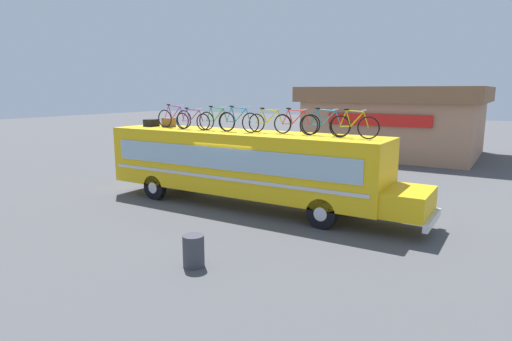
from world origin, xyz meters
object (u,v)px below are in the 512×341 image
(bus, at_px, (245,163))
(luggage_bag_2, at_px, (169,122))
(rooftop_bicycle_4, at_px, (238,121))
(rooftop_bicycle_7, at_px, (325,124))
(trash_bin, at_px, (194,251))
(rooftop_bicycle_5, at_px, (269,122))
(luggage_bag_1, at_px, (151,123))
(rooftop_bicycle_6, at_px, (295,123))
(rooftop_bicycle_2, at_px, (192,120))
(rooftop_bicycle_8, at_px, (354,126))
(rooftop_bicycle_1, at_px, (174,118))
(rooftop_bicycle_3, at_px, (217,120))

(bus, xyz_separation_m, luggage_bag_2, (-4.01, 0.26, 1.37))
(rooftop_bicycle_4, relative_size, rooftop_bicycle_7, 0.99)
(trash_bin, bearing_deg, rooftop_bicycle_7, 80.38)
(bus, xyz_separation_m, rooftop_bicycle_5, (0.94, 0.20, 1.56))
(bus, distance_m, rooftop_bicycle_4, 1.60)
(luggage_bag_1, distance_m, rooftop_bicycle_6, 6.86)
(luggage_bag_2, distance_m, rooftop_bicycle_2, 1.80)
(luggage_bag_1, xyz_separation_m, rooftop_bicycle_8, (9.03, -0.06, 0.25))
(bus, relative_size, rooftop_bicycle_4, 7.03)
(rooftop_bicycle_7, bearing_deg, rooftop_bicycle_5, -176.06)
(rooftop_bicycle_1, bearing_deg, rooftop_bicycle_8, 0.49)
(rooftop_bicycle_8, bearing_deg, luggage_bag_1, 179.59)
(luggage_bag_2, distance_m, rooftop_bicycle_6, 6.02)
(rooftop_bicycle_6, bearing_deg, trash_bin, -89.44)
(trash_bin, bearing_deg, rooftop_bicycle_6, 90.56)
(bus, height_order, rooftop_bicycle_7, rooftop_bicycle_7)
(luggage_bag_1, height_order, rooftop_bicycle_3, rooftop_bicycle_3)
(rooftop_bicycle_5, relative_size, rooftop_bicycle_6, 1.03)
(rooftop_bicycle_2, distance_m, rooftop_bicycle_7, 5.39)
(rooftop_bicycle_4, bearing_deg, rooftop_bicycle_7, 9.10)
(luggage_bag_1, relative_size, trash_bin, 0.68)
(rooftop_bicycle_2, bearing_deg, rooftop_bicycle_7, 6.28)
(bus, relative_size, rooftop_bicycle_8, 7.53)
(rooftop_bicycle_3, height_order, trash_bin, rooftop_bicycle_3)
(rooftop_bicycle_4, xyz_separation_m, rooftop_bicycle_5, (1.11, 0.37, -0.02))
(rooftop_bicycle_3, distance_m, rooftop_bicycle_6, 3.23)
(rooftop_bicycle_8, bearing_deg, trash_bin, -110.81)
(rooftop_bicycle_1, xyz_separation_m, rooftop_bicycle_8, (7.60, 0.07, -0.01))
(luggage_bag_2, bearing_deg, rooftop_bicycle_5, -0.69)
(bus, bearing_deg, rooftop_bicycle_2, -173.85)
(luggage_bag_1, bearing_deg, trash_bin, -39.21)
(luggage_bag_2, distance_m, rooftop_bicycle_8, 8.19)
(bus, relative_size, rooftop_bicycle_5, 7.15)
(luggage_bag_2, height_order, rooftop_bicycle_1, rooftop_bicycle_1)
(rooftop_bicycle_1, height_order, rooftop_bicycle_3, rooftop_bicycle_1)
(rooftop_bicycle_7, bearing_deg, bus, -173.62)
(rooftop_bicycle_8, bearing_deg, rooftop_bicycle_3, -178.78)
(rooftop_bicycle_2, bearing_deg, bus, 6.15)
(bus, distance_m, rooftop_bicycle_3, 1.99)
(rooftop_bicycle_4, xyz_separation_m, rooftop_bicycle_6, (2.18, 0.36, -0.02))
(rooftop_bicycle_8, bearing_deg, bus, -179.85)
(rooftop_bicycle_3, height_order, rooftop_bicycle_5, rooftop_bicycle_3)
(rooftop_bicycle_1, xyz_separation_m, rooftop_bicycle_2, (1.13, -0.19, -0.04))
(rooftop_bicycle_4, xyz_separation_m, rooftop_bicycle_7, (3.23, 0.52, -0.01))
(rooftop_bicycle_1, xyz_separation_m, rooftop_bicycle_6, (5.42, 0.24, -0.02))
(luggage_bag_1, xyz_separation_m, luggage_bag_2, (0.84, 0.18, 0.04))
(luggage_bag_1, xyz_separation_m, rooftop_bicycle_2, (2.56, -0.32, 0.21))
(rooftop_bicycle_4, xyz_separation_m, rooftop_bicycle_8, (4.35, 0.19, -0.01))
(rooftop_bicycle_4, bearing_deg, rooftop_bicycle_3, 176.08)
(rooftop_bicycle_4, distance_m, rooftop_bicycle_7, 3.28)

